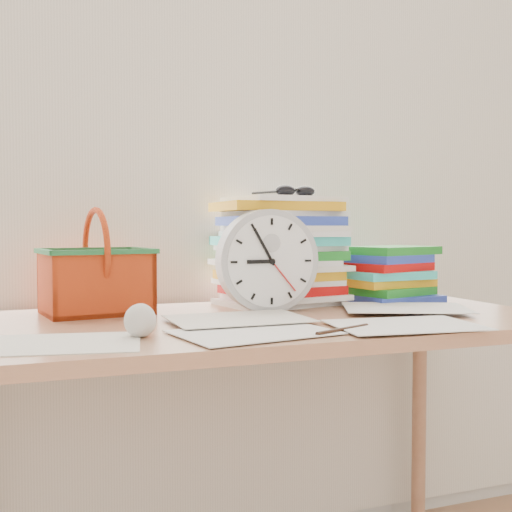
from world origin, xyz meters
name	(u,v)px	position (x,y,z in m)	size (l,w,h in m)	color
curtain	(215,110)	(0.00, 1.98, 1.30)	(2.40, 0.01, 2.50)	white
desk	(263,349)	(0.00, 1.60, 0.68)	(1.40, 0.70, 0.75)	#A36D4C
paper_stack	(280,251)	(0.14, 1.83, 0.90)	(0.34, 0.28, 0.30)	white
clock	(267,261)	(0.05, 1.69, 0.88)	(0.26, 0.26, 0.05)	#B2B2B5
sunglasses	(295,191)	(0.18, 1.82, 1.06)	(0.15, 0.12, 0.04)	black
book_stack	(392,274)	(0.46, 1.77, 0.83)	(0.27, 0.20, 0.16)	white
basket	(96,262)	(-0.36, 1.81, 0.88)	(0.26, 0.20, 0.26)	#D74415
crumpled_ball	(140,320)	(-0.32, 1.43, 0.78)	(0.07, 0.07, 0.07)	silver
pen	(343,330)	(0.07, 1.34, 0.76)	(0.01, 0.01, 0.16)	black
scattered_papers	(263,315)	(0.00, 1.60, 0.76)	(1.26, 0.42, 0.02)	white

